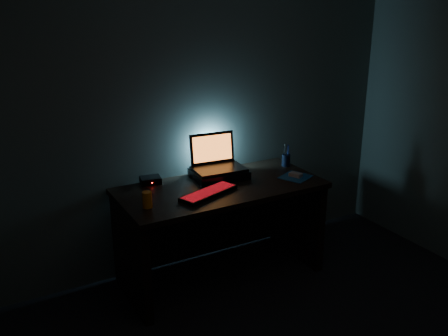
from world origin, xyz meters
name	(u,v)px	position (x,y,z in m)	size (l,w,h in m)	color
room	(403,196)	(0.00, 0.00, 1.25)	(3.50, 4.00, 2.50)	black
desk	(218,215)	(0.00, 1.67, 0.49)	(1.50, 0.70, 0.75)	black
riser	(219,174)	(0.07, 1.79, 0.78)	(0.40, 0.30, 0.06)	black
laptop	(216,160)	(0.08, 1.84, 0.87)	(0.40, 0.31, 0.26)	black
keyboard	(209,193)	(-0.16, 1.51, 0.76)	(0.47, 0.29, 0.03)	black
mousepad	(296,177)	(0.59, 1.50, 0.75)	(0.22, 0.20, 0.00)	navy
mouse	(296,175)	(0.59, 1.50, 0.77)	(0.06, 0.09, 0.03)	gray
pen_cup	(286,160)	(0.68, 1.76, 0.80)	(0.07, 0.07, 0.10)	black
juice_glass	(147,200)	(-0.61, 1.51, 0.80)	(0.06, 0.06, 0.11)	orange
router	(150,180)	(-0.43, 1.92, 0.77)	(0.16, 0.14, 0.05)	black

